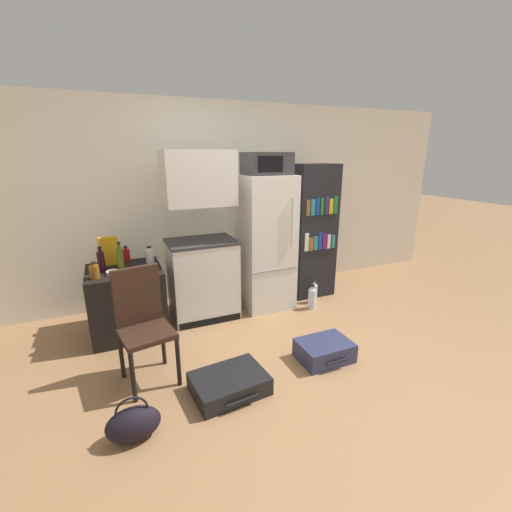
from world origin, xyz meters
The scene contains 20 objects.
ground_plane centered at (0.00, 0.00, 0.00)m, with size 24.00×24.00×0.00m, color #A3754C.
wall_back centered at (0.20, 2.00, 1.24)m, with size 6.40×0.10×2.48m.
side_table centered at (-1.46, 1.27, 0.36)m, with size 0.74×0.67×0.72m.
kitchen_hutch centered at (-0.61, 1.33, 0.86)m, with size 0.75×0.55×1.90m.
refrigerator centered at (0.19, 1.32, 0.81)m, with size 0.60×0.59×1.62m.
microwave centered at (0.18, 1.32, 1.75)m, with size 0.51×0.41×0.25m.
bookshelf centered at (0.90, 1.41, 0.87)m, with size 0.56×0.39×1.73m.
bottle_amber_beer centered at (-1.72, 1.08, 0.79)m, with size 0.09×0.09×0.17m.
bottle_olive_oil centered at (-1.48, 1.23, 0.84)m, with size 0.06×0.06×0.30m.
bottle_wine_dark centered at (-1.66, 1.27, 0.83)m, with size 0.07×0.07×0.26m.
bottle_milk_white centered at (-1.18, 1.38, 0.79)m, with size 0.09×0.09×0.18m.
bottle_ketchup_red centered at (-1.41, 1.54, 0.79)m, with size 0.08×0.08×0.17m.
bowl centered at (-1.56, 1.13, 0.74)m, with size 0.13×0.13×0.04m.
cereal_box centered at (-1.57, 1.48, 0.87)m, with size 0.19×0.07×0.30m.
chair centered at (-1.38, 0.39, 0.57)m, with size 0.47×0.47×0.97m.
suitcase_large_flat centered at (0.18, -0.01, 0.09)m, with size 0.49×0.39×0.18m.
suitcase_small_flat centered at (-0.79, -0.09, 0.07)m, with size 0.62×0.49×0.15m.
handbag centered at (-1.54, -0.29, 0.12)m, with size 0.36×0.20×0.33m.
water_bottle_front centered at (0.66, 0.98, 0.13)m, with size 0.09×0.09×0.32m.
water_bottle_middle centered at (0.79, 1.12, 0.13)m, with size 0.08×0.08×0.30m.
Camera 1 is at (-1.53, -2.33, 1.86)m, focal length 24.00 mm.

